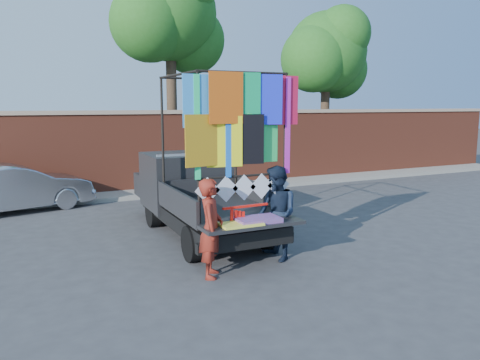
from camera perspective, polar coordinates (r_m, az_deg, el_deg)
name	(u,v)px	position (r m, az deg, el deg)	size (l,w,h in m)	color
ground	(250,249)	(9.20, 1.26, -8.45)	(90.00, 90.00, 0.00)	#38383A
brick_wall	(154,150)	(15.42, -10.42, 3.59)	(30.00, 0.45, 2.61)	brown
curb	(161,192)	(14.93, -9.59, -1.47)	(30.00, 1.20, 0.12)	gray
tree_mid	(171,18)	(16.96, -8.38, 18.97)	(4.20, 3.30, 7.73)	#38281C
tree_right	(328,55)	(19.74, 10.69, 14.74)	(4.20, 3.30, 6.62)	#38281C
pickup_truck	(193,192)	(10.52, -5.70, -1.50)	(2.11, 5.30, 3.34)	black
sedan	(16,188)	(13.58, -25.64, -0.89)	(1.32, 3.80, 1.25)	#AEAFB5
woman	(211,228)	(7.61, -3.56, -5.88)	(0.59, 0.39, 1.62)	maroon
man	(276,213)	(8.44, 4.47, -4.08)	(0.83, 0.65, 1.71)	#152034
streamer_bundle	(241,217)	(7.94, 0.09, -4.53)	(0.86, 0.08, 0.60)	red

